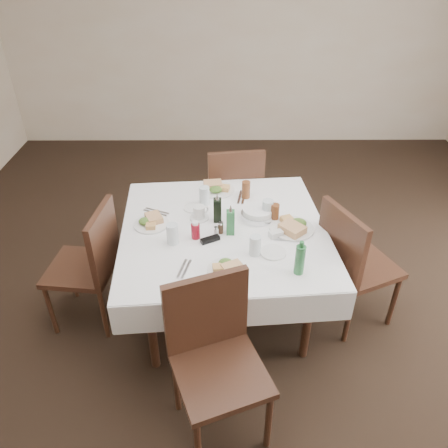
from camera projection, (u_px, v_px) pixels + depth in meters
name	position (u px, v px, depth m)	size (l,w,h in m)	color
ground_plane	(251.00, 321.00, 3.35)	(7.00, 7.00, 0.00)	black
room_shell	(261.00, 102.00, 2.40)	(6.04, 7.04, 2.80)	beige
dining_table	(224.00, 237.00, 3.10)	(1.54, 1.54, 0.76)	#311D0F
chair_north	(234.00, 191.00, 3.87)	(0.53, 0.53, 1.00)	#311D0F
chair_south	(214.00, 350.00, 2.40)	(0.61, 0.61, 1.01)	#311D0F
chair_east	(351.00, 260.00, 3.07)	(0.62, 0.62, 0.99)	#311D0F
chair_west	(92.00, 260.00, 3.09)	(0.51, 0.51, 0.97)	#311D0F
meal_north	(216.00, 188.00, 3.48)	(0.28, 0.28, 0.06)	white
meal_south	(227.00, 268.00, 2.66)	(0.24, 0.24, 0.05)	white
meal_east	(293.00, 227.00, 3.02)	(0.31, 0.31, 0.07)	white
meal_west	(151.00, 222.00, 3.08)	(0.25, 0.25, 0.05)	white
side_plate_a	(193.00, 208.00, 3.27)	(0.15, 0.15, 0.01)	white
side_plate_b	(273.00, 252.00, 2.81)	(0.17, 0.17, 0.01)	white
water_n	(204.00, 196.00, 3.29)	(0.08, 0.08, 0.14)	silver
water_s	(255.00, 245.00, 2.77)	(0.07, 0.07, 0.14)	silver
water_e	(268.00, 210.00, 3.12)	(0.08, 0.08, 0.15)	silver
water_w	(173.00, 234.00, 2.87)	(0.08, 0.08, 0.14)	silver
iced_tea_a	(246.00, 190.00, 3.37)	(0.07, 0.07, 0.14)	brown
iced_tea_b	(275.00, 212.00, 3.11)	(0.06, 0.06, 0.13)	brown
bread_basket	(257.00, 213.00, 3.14)	(0.24, 0.24, 0.08)	silver
oil_cruet_dark	(217.00, 209.00, 3.08)	(0.06, 0.06, 0.23)	black
oil_cruet_green	(230.00, 221.00, 2.95)	(0.05, 0.05, 0.23)	#2B703B
ketchup_bottle	(196.00, 230.00, 2.93)	(0.06, 0.06, 0.13)	maroon
salt_shaker	(216.00, 231.00, 2.96)	(0.03, 0.03, 0.07)	white
pepper_shaker	(221.00, 228.00, 2.99)	(0.04, 0.04, 0.09)	#442D1F
coffee_mug	(199.00, 213.00, 3.13)	(0.14, 0.14, 0.10)	white
sunglasses	(210.00, 239.00, 2.92)	(0.14, 0.10, 0.03)	black
green_bottle	(300.00, 259.00, 2.60)	(0.06, 0.06, 0.23)	#2B703B
sugar_caddy	(276.00, 234.00, 2.95)	(0.10, 0.08, 0.05)	white
cutlery_n	(242.00, 197.00, 3.40)	(0.08, 0.21, 0.01)	silver
cutlery_s	(184.00, 269.00, 2.68)	(0.09, 0.19, 0.01)	silver
cutlery_e	(286.00, 240.00, 2.93)	(0.17, 0.06, 0.01)	silver
cutlery_w	(156.00, 212.00, 3.22)	(0.20, 0.13, 0.01)	silver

